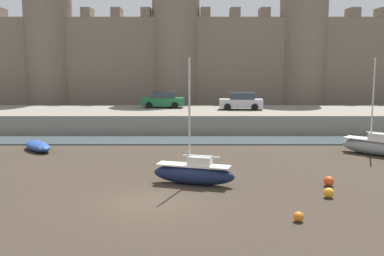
# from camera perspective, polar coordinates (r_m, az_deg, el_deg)

# --- Properties ---
(ground_plane) EXTENTS (160.00, 160.00, 0.00)m
(ground_plane) POSITION_cam_1_polar(r_m,az_deg,el_deg) (20.08, -5.29, -9.34)
(ground_plane) COLOR #382D23
(water_channel) EXTENTS (80.00, 4.50, 0.10)m
(water_channel) POSITION_cam_1_polar(r_m,az_deg,el_deg) (35.65, -2.87, -1.48)
(water_channel) COLOR #47565B
(water_channel) RESTS_ON ground
(quay_road) EXTENTS (71.54, 10.00, 1.67)m
(quay_road) POSITION_cam_1_polar(r_m,az_deg,el_deg) (42.71, -2.37, 1.20)
(quay_road) COLOR gray
(quay_road) RESTS_ON ground
(castle) EXTENTS (65.72, 6.18, 20.24)m
(castle) POSITION_cam_1_polar(r_m,az_deg,el_deg) (53.46, -1.89, 9.75)
(castle) COLOR #7A6B5B
(castle) RESTS_ON ground
(rowboat_midflat_centre) EXTENTS (3.11, 3.53, 0.67)m
(rowboat_midflat_centre) POSITION_cam_1_polar(r_m,az_deg,el_deg) (33.09, -18.85, -2.15)
(rowboat_midflat_centre) COLOR #234793
(rowboat_midflat_centre) RESTS_ON ground
(sailboat_midflat_right) EXTENTS (4.01, 3.84, 6.44)m
(sailboat_midflat_right) POSITION_cam_1_polar(r_m,az_deg,el_deg) (32.26, 22.24, -2.08)
(sailboat_midflat_right) COLOR gray
(sailboat_midflat_right) RESTS_ON ground
(sailboat_near_channel_right) EXTENTS (4.31, 2.11, 6.35)m
(sailboat_near_channel_right) POSITION_cam_1_polar(r_m,az_deg,el_deg) (22.61, 0.38, -5.67)
(sailboat_near_channel_right) COLOR #141E3D
(sailboat_near_channel_right) RESTS_ON ground
(mooring_buoy_near_shore) EXTENTS (0.40, 0.40, 0.40)m
(mooring_buoy_near_shore) POSITION_cam_1_polar(r_m,az_deg,el_deg) (18.06, 13.52, -10.91)
(mooring_buoy_near_shore) COLOR orange
(mooring_buoy_near_shore) RESTS_ON ground
(mooring_buoy_mid_mud) EXTENTS (0.47, 0.47, 0.47)m
(mooring_buoy_mid_mud) POSITION_cam_1_polar(r_m,az_deg,el_deg) (21.45, 17.12, -7.88)
(mooring_buoy_mid_mud) COLOR orange
(mooring_buoy_mid_mud) RESTS_ON ground
(mooring_buoy_near_channel) EXTENTS (0.51, 0.51, 0.51)m
(mooring_buoy_near_channel) POSITION_cam_1_polar(r_m,az_deg,el_deg) (23.41, 17.13, -6.48)
(mooring_buoy_near_channel) COLOR #E04C1E
(mooring_buoy_near_channel) RESTS_ON ground
(car_quay_centre_east) EXTENTS (4.22, 2.12, 1.62)m
(car_quay_centre_east) POSITION_cam_1_polar(r_m,az_deg,el_deg) (44.82, -3.50, 3.59)
(car_quay_centre_east) COLOR #1E6638
(car_quay_centre_east) RESTS_ON quay_road
(car_quay_west) EXTENTS (4.22, 2.12, 1.62)m
(car_quay_west) POSITION_cam_1_polar(r_m,az_deg,el_deg) (43.16, 6.43, 3.38)
(car_quay_west) COLOR #B2B5B7
(car_quay_west) RESTS_ON quay_road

